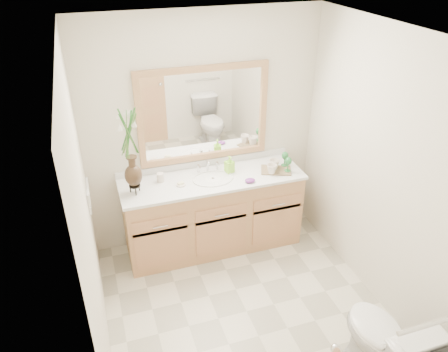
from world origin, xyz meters
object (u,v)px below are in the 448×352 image
object	(u,v)px
tumbler	(160,177)
tray	(276,170)
flower_vase	(129,141)
soap_bottle	(229,165)
toilet	(383,343)

from	to	relation	value
tumbler	tray	size ratio (longest dim) A/B	0.30
flower_vase	tumbler	world-z (taller)	flower_vase
tumbler	tray	world-z (taller)	tumbler
flower_vase	soap_bottle	distance (m)	1.08
soap_bottle	tray	world-z (taller)	soap_bottle
flower_vase	soap_bottle	size ratio (longest dim) A/B	4.94
flower_vase	tray	size ratio (longest dim) A/B	2.60
toilet	soap_bottle	world-z (taller)	soap_bottle
tumbler	tray	xyz separation A→B (m)	(1.16, -0.16, -0.04)
toilet	soap_bottle	distance (m)	2.13
toilet	flower_vase	bearing A→B (deg)	-52.22
toilet	tumbler	xyz separation A→B (m)	(-1.20, 2.03, 0.51)
soap_bottle	flower_vase	bearing A→B (deg)	169.12
flower_vase	tumbler	bearing A→B (deg)	26.70
soap_bottle	tray	size ratio (longest dim) A/B	0.53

